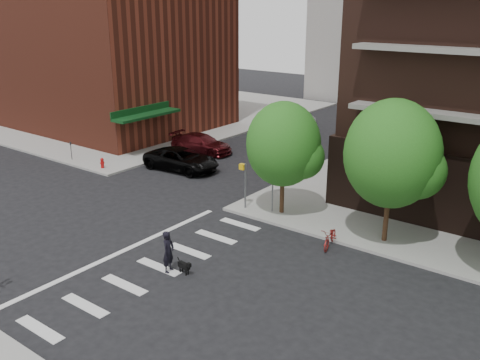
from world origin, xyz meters
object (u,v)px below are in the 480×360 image
(fire_hydrant, at_px, (102,162))
(parked_car_maroon, at_px, (201,144))
(parked_car_silver, at_px, (291,117))
(scooter, at_px, (330,237))
(dog_walker, at_px, (168,252))
(parked_car_black, at_px, (181,159))

(fire_hydrant, distance_m, parked_car_maroon, 8.01)
(parked_car_silver, relative_size, scooter, 2.45)
(fire_hydrant, relative_size, dog_walker, 0.38)
(fire_hydrant, bearing_deg, parked_car_silver, 81.35)
(fire_hydrant, relative_size, parked_car_maroon, 0.14)
(parked_car_black, bearing_deg, parked_car_silver, 0.10)
(parked_car_black, xyz_separation_m, parked_car_maroon, (-1.84, 4.21, -0.03))
(scooter, bearing_deg, dog_walker, -137.48)
(scooter, bearing_deg, parked_car_black, 148.67)
(fire_hydrant, distance_m, scooter, 18.64)
(scooter, bearing_deg, fire_hydrant, 162.90)
(parked_car_silver, distance_m, dog_walker, 29.87)
(parked_car_silver, height_order, dog_walker, dog_walker)
(parked_car_maroon, bearing_deg, fire_hydrant, 155.34)
(dog_walker, bearing_deg, parked_car_maroon, 21.16)
(parked_car_maroon, relative_size, dog_walker, 2.66)
(scooter, bearing_deg, parked_car_maroon, 137.89)
(parked_car_black, xyz_separation_m, dog_walker, (9.73, -11.17, 0.19))
(fire_hydrant, height_order, parked_car_black, parked_car_black)
(parked_car_maroon, xyz_separation_m, scooter, (16.02, -8.88, -0.23))
(scooter, xyz_separation_m, dog_walker, (-4.45, -6.50, 0.45))
(parked_car_black, height_order, dog_walker, dog_walker)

